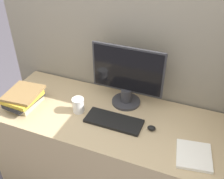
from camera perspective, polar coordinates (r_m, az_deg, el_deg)
cubicle_panel_rear at (r=2.17m, az=2.17°, el=1.46°), size 2.07×0.04×1.64m
desk at (r=2.18m, az=-1.60°, el=-13.31°), size 1.67×0.68×0.77m
monitor at (r=1.91m, az=3.29°, el=2.44°), size 0.54×0.22×0.47m
keyboard at (r=1.85m, az=0.39°, el=-6.87°), size 0.40×0.16×0.02m
mouse at (r=1.80m, az=8.61°, el=-8.31°), size 0.06×0.04×0.03m
coffee_cup at (r=1.92m, az=-7.36°, el=-3.41°), size 0.09×0.09×0.11m
book_stack at (r=2.07m, az=-18.70°, el=-1.85°), size 0.25×0.30×0.12m
paper_pile at (r=1.70m, az=17.39°, el=-13.53°), size 0.24×0.25×0.02m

